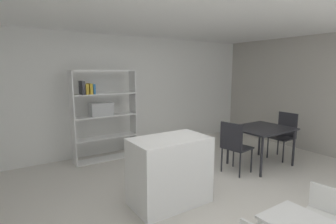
{
  "coord_description": "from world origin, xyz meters",
  "views": [
    {
      "loc": [
        -2.25,
        -2.6,
        1.83
      ],
      "look_at": [
        0.09,
        0.96,
        1.13
      ],
      "focal_mm": 27.71,
      "sensor_mm": 36.0,
      "label": 1
    }
  ],
  "objects": [
    {
      "name": "open_bookshelf",
      "position": [
        -0.55,
        2.41,
        1.01
      ],
      "size": [
        1.28,
        0.32,
        1.82
      ],
      "color": "white",
      "rests_on": "ground_plane"
    },
    {
      "name": "child_chair_right",
      "position": [
        0.49,
        -1.37,
        0.34
      ],
      "size": [
        0.36,
        0.36,
        0.61
      ],
      "rotation": [
        0.0,
        0.0,
        -1.43
      ],
      "color": "white",
      "rests_on": "ground_plane"
    },
    {
      "name": "dining_chair_window_side",
      "position": [
        2.65,
        0.46,
        0.55
      ],
      "size": [
        0.43,
        0.42,
        0.95
      ],
      "rotation": [
        0.0,
        0.0,
        -1.55
      ],
      "color": "#232328",
      "rests_on": "ground_plane"
    },
    {
      "name": "dining_chair_island_side",
      "position": [
        1.13,
        0.44,
        0.55
      ],
      "size": [
        0.48,
        0.5,
        0.93
      ],
      "rotation": [
        0.0,
        0.0,
        1.72
      ],
      "color": "#232328",
      "rests_on": "ground_plane"
    },
    {
      "name": "dining_table",
      "position": [
        1.89,
        0.45,
        0.67
      ],
      "size": [
        1.08,
        0.89,
        0.74
      ],
      "color": "#232328",
      "rests_on": "ground_plane"
    },
    {
      "name": "right_partition_gray",
      "position": [
        3.57,
        0.0,
        1.29
      ],
      "size": [
        0.06,
        5.72,
        2.58
      ],
      "primitive_type": "cube",
      "color": "#B2ADA3",
      "rests_on": "ground_plane"
    },
    {
      "name": "kitchen_island",
      "position": [
        -0.39,
        0.2,
        0.46
      ],
      "size": [
        1.05,
        0.63,
        0.93
      ],
      "primitive_type": "cube",
      "color": "white",
      "rests_on": "ground_plane"
    },
    {
      "name": "back_partition",
      "position": [
        0.0,
        2.83,
        1.29
      ],
      "size": [
        7.2,
        0.06,
        2.58
      ],
      "primitive_type": "cube",
      "color": "white",
      "rests_on": "ground_plane"
    },
    {
      "name": "ground_plane",
      "position": [
        0.0,
        0.0,
        0.0
      ],
      "size": [
        9.91,
        9.91,
        0.0
      ],
      "primitive_type": "plane",
      "color": "beige"
    },
    {
      "name": "ceiling_slab",
      "position": [
        0.0,
        0.0,
        2.61
      ],
      "size": [
        7.2,
        5.72,
        0.06
      ],
      "color": "white",
      "rests_on": "ground_plane"
    }
  ]
}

